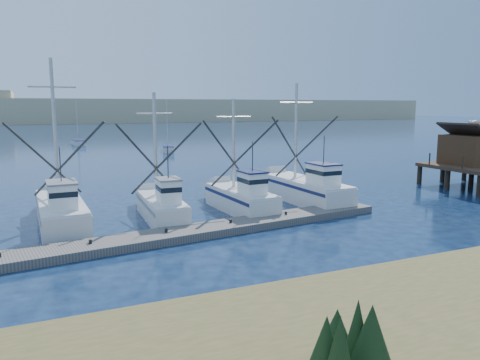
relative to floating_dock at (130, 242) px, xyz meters
name	(u,v)px	position (x,y,z in m)	size (l,w,h in m)	color
ground	(361,256)	(9.80, -6.23, -0.22)	(500.00, 500.00, 0.00)	#0B1732
floating_dock	(130,242)	(0.00, 0.00, 0.00)	(32.90, 2.19, 0.44)	#68635D
dune_ridge	(63,111)	(9.80, 203.77, 4.78)	(360.00, 60.00, 10.00)	tan
trawler_fleet	(119,207)	(0.34, 5.22, 0.74)	(31.48, 9.10, 10.00)	silver
sailboat_near	(168,148)	(15.44, 48.53, 0.28)	(3.01, 6.05, 8.10)	silver
sailboat_far	(78,142)	(3.62, 67.31, 0.27)	(2.04, 6.20, 8.10)	silver
flying_gull	(471,121)	(22.85, -0.93, 5.89)	(1.04, 0.19, 0.19)	white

